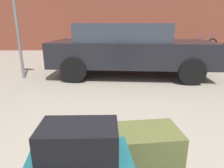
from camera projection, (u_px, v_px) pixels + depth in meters
duffel_bag_olive_center at (135, 148)px, 1.48m from camera, size 0.69×0.39×0.30m
duffel_bag_black_topmost_pile at (79, 140)px, 1.07m from camera, size 0.43×0.26×0.18m
parked_car at (129, 48)px, 5.42m from camera, size 4.44×2.22×1.42m
bicycle_leaning at (204, 46)px, 9.88m from camera, size 1.68×0.63×0.96m
bollard_kerb_near at (160, 49)px, 9.16m from camera, size 0.24×0.24×0.59m
bollard_kerb_mid at (187, 49)px, 9.18m from camera, size 0.24×0.24×0.59m
bollard_kerb_far at (224, 49)px, 9.20m from camera, size 0.24×0.24×0.59m
no_parking_sign at (16, 17)px, 4.84m from camera, size 0.49×0.13×2.53m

